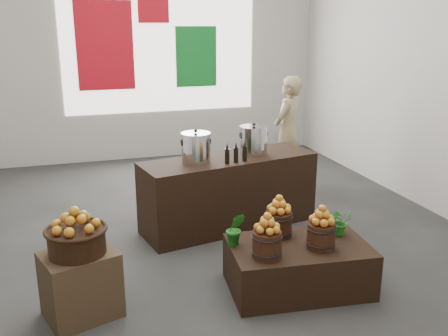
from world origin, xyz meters
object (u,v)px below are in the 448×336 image
object	(u,v)px
crate	(81,285)
stock_pot_center	(253,141)
counter	(229,192)
stock_pot_left	(196,149)
wicker_basket	(77,241)
display_table	(298,266)
shopper	(287,131)

from	to	relation	value
crate	stock_pot_center	distance (m)	2.57
counter	stock_pot_left	bearing A→B (deg)	180.00
wicker_basket	display_table	xyz separation A→B (m)	(1.84, -0.12, -0.44)
wicker_basket	shopper	size ratio (longest dim) A/B	0.28
wicker_basket	display_table	world-z (taller)	wicker_basket
crate	shopper	distance (m)	3.98
stock_pot_left	shopper	xyz separation A→B (m)	(1.66, 1.31, -0.19)
display_table	stock_pot_left	distance (m)	1.72
display_table	counter	size ratio (longest dim) A/B	0.60
stock_pot_center	shopper	size ratio (longest dim) A/B	0.20
crate	stock_pot_center	bearing A→B (deg)	36.23
wicker_basket	counter	distance (m)	2.20
crate	shopper	size ratio (longest dim) A/B	0.35
crate	shopper	bearing A→B (deg)	41.76
shopper	counter	bearing A→B (deg)	1.71
display_table	stock_pot_center	xyz separation A→B (m)	(0.16, 1.58, 0.76)
stock_pot_center	stock_pot_left	bearing A→B (deg)	-168.54
stock_pot_center	counter	bearing A→B (deg)	-168.54
display_table	wicker_basket	bearing A→B (deg)	-177.90
display_table	counter	bearing A→B (deg)	101.49
wicker_basket	counter	world-z (taller)	counter
crate	shopper	world-z (taller)	shopper
display_table	stock_pot_left	size ratio (longest dim) A/B	3.91
wicker_basket	counter	bearing A→B (deg)	39.71
display_table	stock_pot_left	world-z (taller)	stock_pot_left
wicker_basket	stock_pot_left	world-z (taller)	stock_pot_left
crate	shopper	xyz separation A→B (m)	(2.95, 2.63, 0.51)
display_table	stock_pot_center	bearing A→B (deg)	90.03
crate	wicker_basket	world-z (taller)	wicker_basket
stock_pot_left	stock_pot_center	distance (m)	0.73
stock_pot_left	shopper	size ratio (longest dim) A/B	0.20
display_table	counter	world-z (taller)	counter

